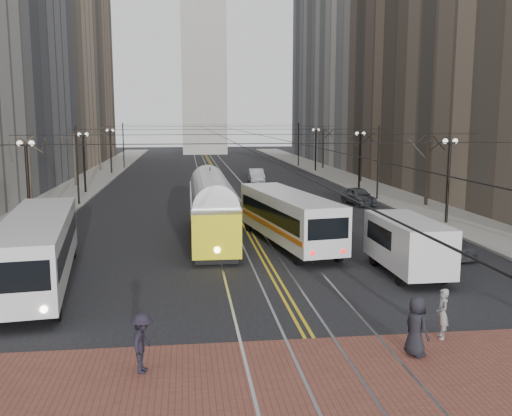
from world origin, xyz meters
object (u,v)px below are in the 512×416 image
object	(u,v)px
sedan_parked	(439,240)
rear_bus	(288,219)
sedan_silver	(256,176)
pedestrian_a	(416,326)
transit_bus	(38,251)
pedestrian_b	(442,314)
streetcar	(211,214)
cargo_van	(407,247)
pedestrian_d	(142,343)
sedan_grey	(359,196)

from	to	relation	value
sedan_parked	rear_bus	bearing A→B (deg)	152.20
sedan_silver	pedestrian_a	distance (m)	48.55
transit_bus	pedestrian_b	size ratio (longest dim) A/B	7.21
streetcar	pedestrian_b	world-z (taller)	streetcar
pedestrian_a	pedestrian_b	world-z (taller)	pedestrian_a
cargo_van	rear_bus	bearing A→B (deg)	121.91
pedestrian_a	sedan_silver	bearing A→B (deg)	-20.97
pedestrian_b	pedestrian_d	bearing A→B (deg)	-72.70
sedan_grey	sedan_parked	distance (m)	17.78
cargo_van	sedan_silver	world-z (taller)	cargo_van
rear_bus	cargo_van	distance (m)	8.20
sedan_grey	sedan_silver	size ratio (longest dim) A/B	0.93
sedan_silver	pedestrian_a	bearing A→B (deg)	-89.66
rear_bus	pedestrian_a	bearing A→B (deg)	-95.53
transit_bus	pedestrian_a	world-z (taller)	transit_bus
cargo_van	pedestrian_a	xyz separation A→B (m)	(-3.26, -8.94, -0.36)
rear_bus	pedestrian_b	distance (m)	14.88
pedestrian_d	pedestrian_a	bearing A→B (deg)	-77.21
sedan_grey	pedestrian_a	xyz separation A→B (m)	(-7.57, -30.47, 0.21)
cargo_van	sedan_parked	size ratio (longest dim) A/B	1.16
transit_bus	sedan_parked	distance (m)	20.20
sedan_grey	sedan_parked	world-z (taller)	sedan_parked
sedan_grey	pedestrian_b	world-z (taller)	pedestrian_b
rear_bus	sedan_grey	xyz separation A→B (m)	(8.70, 14.61, -0.76)
transit_bus	streetcar	distance (m)	11.61
transit_bus	pedestrian_a	xyz separation A→B (m)	(13.30, -9.18, -0.58)
sedan_grey	streetcar	bearing A→B (deg)	-144.28
cargo_van	sedan_parked	world-z (taller)	cargo_van
sedan_grey	pedestrian_b	xyz separation A→B (m)	(-6.17, -29.26, 0.12)
streetcar	rear_bus	xyz separation A→B (m)	(4.30, -1.86, -0.06)
pedestrian_b	pedestrian_d	distance (m)	9.71
sedan_grey	pedestrian_d	size ratio (longest dim) A/B	2.45
sedan_silver	sedan_parked	xyz separation A→B (m)	(5.50, -35.82, -0.02)
rear_bus	sedan_grey	size ratio (longest dim) A/B	2.66
sedan_silver	pedestrian_d	distance (m)	49.59
transit_bus	sedan_silver	distance (m)	41.90
sedan_grey	sedan_silver	distance (m)	19.20
sedan_parked	pedestrian_b	bearing A→B (deg)	-119.79
sedan_silver	pedestrian_b	distance (m)	47.32
streetcar	cargo_van	bearing A→B (deg)	-45.06
rear_bus	sedan_parked	world-z (taller)	rear_bus
sedan_parked	pedestrian_a	xyz separation A→B (m)	(-6.57, -12.71, 0.20)
transit_bus	rear_bus	world-z (taller)	transit_bus
streetcar	sedan_grey	size ratio (longest dim) A/B	3.07
transit_bus	rear_bus	xyz separation A→B (m)	(12.17, 6.68, -0.03)
sedan_parked	pedestrian_b	size ratio (longest dim) A/B	3.01
sedan_grey	sedan_silver	world-z (taller)	sedan_silver
cargo_van	transit_bus	bearing A→B (deg)	178.72
cargo_van	sedan_parked	bearing A→B (deg)	48.27
streetcar	sedan_grey	world-z (taller)	streetcar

